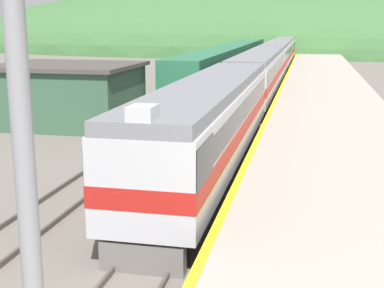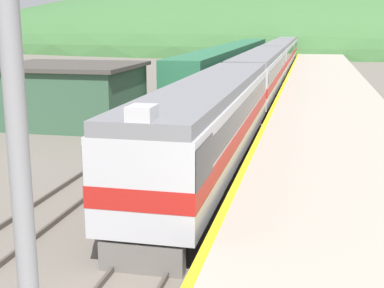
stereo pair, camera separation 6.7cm
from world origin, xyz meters
TOP-DOWN VIEW (x-y plane):
  - track_main at (0.00, 70.00)m, footprint 1.52×180.00m
  - track_siding at (-4.38, 70.00)m, footprint 1.52×180.00m
  - platform at (5.23, 50.00)m, footprint 7.14×140.00m
  - distant_hills at (0.00, 128.15)m, footprint 170.94×76.92m
  - station_shed at (-10.58, 30.49)m, footprint 8.39×7.36m
  - express_train_lead_car at (0.00, 21.47)m, footprint 2.86×19.67m
  - carriage_second at (0.00, 43.69)m, footprint 2.85×22.53m
  - carriage_third at (0.00, 67.10)m, footprint 2.85×22.53m
  - carriage_fourth at (0.00, 90.51)m, footprint 2.85×22.53m
  - siding_train at (-4.38, 57.49)m, footprint 2.90×47.94m
  - signal_mast_main at (1.36, 4.43)m, footprint 2.20×0.42m

SIDE VIEW (x-z plane):
  - distant_hills at x=0.00m, z-range -14.99..14.99m
  - track_main at x=0.00m, z-range 0.00..0.16m
  - track_siding at x=-4.38m, z-range 0.00..0.16m
  - platform at x=5.23m, z-range -0.01..1.14m
  - station_shed at x=-10.58m, z-range 0.02..3.73m
  - siding_train at x=-4.38m, z-range 0.06..3.85m
  - carriage_second at x=0.00m, z-range 0.17..4.04m
  - carriage_third at x=0.00m, z-range 0.17..4.04m
  - carriage_fourth at x=0.00m, z-range 0.17..4.04m
  - express_train_lead_car at x=0.00m, z-range 0.00..4.23m
  - signal_mast_main at x=1.36m, z-range 1.34..9.87m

